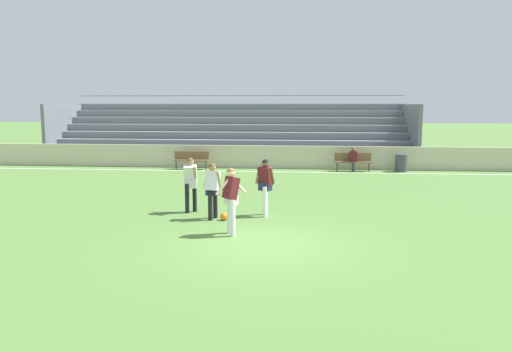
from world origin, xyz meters
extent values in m
plane|color=#517A38|center=(0.00, 0.00, 0.00)|extent=(160.00, 160.00, 0.00)
cube|color=white|center=(0.00, 12.92, 0.00)|extent=(44.00, 0.12, 0.01)
cube|color=beige|center=(0.00, 14.30, 0.59)|extent=(48.00, 0.16, 1.17)
cube|color=#9EA3AD|center=(-3.40, 15.55, 0.41)|extent=(20.81, 0.36, 0.08)
cube|color=slate|center=(-3.40, 15.35, 0.21)|extent=(20.81, 0.04, 0.41)
cube|color=#9EA3AD|center=(-3.40, 16.25, 0.82)|extent=(20.81, 0.36, 0.08)
cube|color=slate|center=(-3.40, 16.05, 0.62)|extent=(20.81, 0.04, 0.41)
cube|color=#9EA3AD|center=(-3.40, 16.95, 1.24)|extent=(20.81, 0.36, 0.08)
cube|color=slate|center=(-3.40, 16.75, 1.03)|extent=(20.81, 0.04, 0.41)
cube|color=#9EA3AD|center=(-3.40, 17.64, 1.65)|extent=(20.81, 0.36, 0.08)
cube|color=slate|center=(-3.40, 17.44, 1.44)|extent=(20.81, 0.04, 0.41)
cube|color=#9EA3AD|center=(-3.40, 18.34, 2.06)|extent=(20.81, 0.36, 0.08)
cube|color=slate|center=(-3.40, 18.14, 1.85)|extent=(20.81, 0.04, 0.41)
cube|color=#9EA3AD|center=(-3.40, 19.03, 2.47)|extent=(20.81, 0.36, 0.08)
cube|color=slate|center=(-3.40, 18.83, 2.27)|extent=(20.81, 0.04, 0.41)
cube|color=#9EA3AD|center=(-3.40, 19.73, 2.88)|extent=(20.81, 0.36, 0.08)
cube|color=slate|center=(-3.40, 19.53, 2.68)|extent=(20.81, 0.04, 0.41)
cube|color=#9EA3AD|center=(-3.40, 20.42, 3.30)|extent=(20.81, 0.36, 0.08)
cube|color=slate|center=(-3.40, 20.22, 3.09)|extent=(20.81, 0.04, 0.41)
cube|color=slate|center=(-13.71, 17.99, 1.65)|extent=(0.20, 5.23, 3.30)
cube|color=slate|center=(6.90, 17.99, 1.65)|extent=(0.20, 5.23, 3.30)
cylinder|color=slate|center=(-3.40, 20.67, 3.85)|extent=(20.81, 0.06, 0.06)
cube|color=brown|center=(3.31, 13.48, 0.45)|extent=(1.80, 0.40, 0.06)
cube|color=brown|center=(3.31, 13.66, 0.70)|extent=(1.80, 0.05, 0.40)
cylinder|color=#47474C|center=(2.53, 13.48, 0.23)|extent=(0.07, 0.07, 0.45)
cylinder|color=#47474C|center=(4.09, 13.48, 0.23)|extent=(0.07, 0.07, 0.45)
cube|color=brown|center=(-4.85, 13.48, 0.45)|extent=(1.80, 0.40, 0.06)
cube|color=brown|center=(-4.85, 13.66, 0.70)|extent=(1.80, 0.05, 0.40)
cylinder|color=#47474C|center=(-5.63, 13.48, 0.23)|extent=(0.07, 0.07, 0.45)
cylinder|color=#47474C|center=(-4.07, 13.48, 0.23)|extent=(0.07, 0.07, 0.45)
cylinder|color=#3D424C|center=(5.65, 13.58, 0.43)|extent=(0.58, 0.58, 0.86)
cylinder|color=#2D2D38|center=(3.31, 13.26, 0.23)|extent=(0.16, 0.16, 0.45)
cube|color=#56191E|center=(3.31, 13.48, 0.74)|extent=(0.36, 0.24, 0.52)
sphere|color=brown|center=(3.31, 13.48, 1.10)|extent=(0.21, 0.21, 0.21)
cylinder|color=black|center=(-1.72, 2.37, 0.42)|extent=(0.13, 0.13, 0.84)
cylinder|color=black|center=(-1.63, 2.68, 0.42)|extent=(0.13, 0.13, 0.84)
cube|color=#232847|center=(-1.67, 2.52, 0.82)|extent=(0.40, 0.29, 0.24)
cube|color=white|center=(-1.67, 2.52, 1.12)|extent=(0.44, 0.41, 0.59)
cylinder|color=#A87A5B|center=(-1.87, 2.58, 1.16)|extent=(0.13, 0.27, 0.51)
cylinder|color=#A87A5B|center=(-1.48, 2.47, 1.16)|extent=(0.13, 0.27, 0.51)
sphere|color=#A87A5B|center=(-1.67, 2.52, 1.50)|extent=(0.21, 0.21, 0.21)
sphere|color=brown|center=(-1.67, 2.52, 1.52)|extent=(0.20, 0.20, 0.20)
cylinder|color=white|center=(-0.21, 3.28, 0.45)|extent=(0.13, 0.13, 0.90)
cylinder|color=white|center=(-0.21, 2.93, 0.45)|extent=(0.13, 0.13, 0.90)
cube|color=#232847|center=(-0.21, 3.11, 0.88)|extent=(0.42, 0.36, 0.24)
cube|color=#56191E|center=(-0.21, 3.11, 1.18)|extent=(0.47, 0.44, 0.59)
cylinder|color=brown|center=(0.00, 3.09, 1.22)|extent=(0.18, 0.26, 0.51)
cylinder|color=brown|center=(-0.42, 3.12, 1.22)|extent=(0.18, 0.26, 0.51)
sphere|color=brown|center=(-0.21, 3.11, 1.57)|extent=(0.21, 0.21, 0.21)
sphere|color=black|center=(-0.21, 3.11, 1.59)|extent=(0.20, 0.20, 0.20)
cylinder|color=black|center=(-2.42, 3.47, 0.45)|extent=(0.13, 0.13, 0.90)
cylinder|color=black|center=(-2.60, 3.26, 0.45)|extent=(0.13, 0.13, 0.90)
cube|color=white|center=(-2.51, 3.36, 0.88)|extent=(0.39, 0.27, 0.24)
cube|color=white|center=(-2.51, 3.36, 1.18)|extent=(0.44, 0.45, 0.60)
cylinder|color=#A87A5B|center=(-2.34, 3.25, 1.21)|extent=(0.12, 0.34, 0.49)
cylinder|color=#A87A5B|center=(-2.67, 3.48, 1.21)|extent=(0.12, 0.34, 0.49)
sphere|color=#A87A5B|center=(-2.51, 3.36, 1.56)|extent=(0.21, 0.21, 0.21)
sphere|color=brown|center=(-2.51, 3.36, 1.58)|extent=(0.20, 0.20, 0.20)
cylinder|color=white|center=(-0.83, 0.70, 0.46)|extent=(0.13, 0.13, 0.93)
cylinder|color=white|center=(-0.95, 0.99, 0.46)|extent=(0.13, 0.13, 0.93)
cube|color=white|center=(-0.89, 0.84, 0.91)|extent=(0.40, 0.42, 0.24)
cube|color=#56191E|center=(-0.89, 0.84, 1.21)|extent=(0.50, 0.51, 0.59)
cylinder|color=beige|center=(-1.08, 0.77, 1.24)|extent=(0.38, 0.32, 0.42)
cylinder|color=beige|center=(-0.70, 0.92, 1.24)|extent=(0.38, 0.32, 0.42)
sphere|color=beige|center=(-0.89, 0.84, 1.59)|extent=(0.21, 0.21, 0.21)
sphere|color=brown|center=(-0.89, 0.84, 1.61)|extent=(0.20, 0.20, 0.20)
sphere|color=orange|center=(-1.32, 2.40, 0.11)|extent=(0.22, 0.22, 0.22)
camera|label=1|loc=(0.95, -11.37, 3.27)|focal=35.04mm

